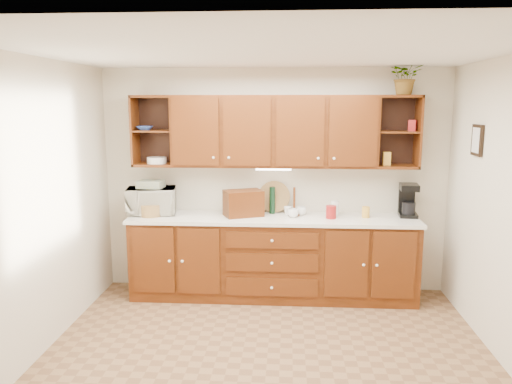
# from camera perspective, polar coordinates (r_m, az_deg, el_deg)

# --- Properties ---
(floor) EXTENTS (4.00, 4.00, 0.00)m
(floor) POSITION_cam_1_polar(r_m,az_deg,el_deg) (4.60, 1.28, -18.47)
(floor) COLOR brown
(floor) RESTS_ON ground
(ceiling) EXTENTS (4.00, 4.00, 0.00)m
(ceiling) POSITION_cam_1_polar(r_m,az_deg,el_deg) (4.06, 1.43, 15.75)
(ceiling) COLOR white
(ceiling) RESTS_ON back_wall
(back_wall) EXTENTS (4.00, 0.00, 4.00)m
(back_wall) POSITION_cam_1_polar(r_m,az_deg,el_deg) (5.86, 2.07, 1.26)
(back_wall) COLOR beige
(back_wall) RESTS_ON floor
(left_wall) EXTENTS (0.00, 3.50, 3.50)m
(left_wall) POSITION_cam_1_polar(r_m,az_deg,el_deg) (4.67, -24.00, -1.90)
(left_wall) COLOR beige
(left_wall) RESTS_ON floor
(base_cabinets) EXTENTS (3.20, 0.60, 0.90)m
(base_cabinets) POSITION_cam_1_polar(r_m,az_deg,el_deg) (5.76, 1.93, -7.58)
(base_cabinets) COLOR #391806
(base_cabinets) RESTS_ON floor
(countertop) EXTENTS (3.24, 0.64, 0.04)m
(countertop) POSITION_cam_1_polar(r_m,az_deg,el_deg) (5.63, 1.95, -3.05)
(countertop) COLOR silver
(countertop) RESTS_ON base_cabinets
(upper_cabinets) EXTENTS (3.20, 0.33, 0.80)m
(upper_cabinets) POSITION_cam_1_polar(r_m,az_deg,el_deg) (5.64, 2.16, 6.97)
(upper_cabinets) COLOR #391806
(upper_cabinets) RESTS_ON back_wall
(undercabinet_light) EXTENTS (0.40, 0.05, 0.02)m
(undercabinet_light) POSITION_cam_1_polar(r_m,az_deg,el_deg) (5.62, 2.02, 2.64)
(undercabinet_light) COLOR white
(undercabinet_light) RESTS_ON upper_cabinets
(framed_picture) EXTENTS (0.03, 0.24, 0.30)m
(framed_picture) POSITION_cam_1_polar(r_m,az_deg,el_deg) (5.27, 23.97, 5.43)
(framed_picture) COLOR black
(framed_picture) RESTS_ON right_wall
(wicker_basket) EXTENTS (0.28, 0.28, 0.13)m
(wicker_basket) POSITION_cam_1_polar(r_m,az_deg,el_deg) (5.76, -11.92, -2.06)
(wicker_basket) COLOR olive
(wicker_basket) RESTS_ON countertop
(microwave) EXTENTS (0.60, 0.46, 0.30)m
(microwave) POSITION_cam_1_polar(r_m,az_deg,el_deg) (5.88, -11.87, -0.99)
(microwave) COLOR beige
(microwave) RESTS_ON countertop
(towel_stack) EXTENTS (0.30, 0.24, 0.08)m
(towel_stack) POSITION_cam_1_polar(r_m,az_deg,el_deg) (5.84, -11.94, 0.87)
(towel_stack) COLOR tan
(towel_stack) RESTS_ON microwave
(wine_bottle) EXTENTS (0.08, 0.08, 0.31)m
(wine_bottle) POSITION_cam_1_polar(r_m,az_deg,el_deg) (5.76, 1.87, -0.94)
(wine_bottle) COLOR black
(wine_bottle) RESTS_ON countertop
(woven_tray) EXTENTS (0.38, 0.12, 0.37)m
(woven_tray) POSITION_cam_1_polar(r_m,az_deg,el_deg) (5.86, 2.07, -2.21)
(woven_tray) COLOR olive
(woven_tray) RESTS_ON countertop
(bread_box) EXTENTS (0.49, 0.40, 0.29)m
(bread_box) POSITION_cam_1_polar(r_m,az_deg,el_deg) (5.64, -1.45, -1.29)
(bread_box) COLOR #391806
(bread_box) RESTS_ON countertop
(mug_tree) EXTENTS (0.31, 0.30, 0.33)m
(mug_tree) POSITION_cam_1_polar(r_m,az_deg,el_deg) (5.69, 4.37, -2.20)
(mug_tree) COLOR #391806
(mug_tree) RESTS_ON countertop
(canister_red) EXTENTS (0.14, 0.14, 0.14)m
(canister_red) POSITION_cam_1_polar(r_m,az_deg,el_deg) (5.59, 8.57, -2.28)
(canister_red) COLOR maroon
(canister_red) RESTS_ON countertop
(canister_white) EXTENTS (0.11, 0.11, 0.17)m
(canister_white) POSITION_cam_1_polar(r_m,az_deg,el_deg) (5.74, 8.99, -1.84)
(canister_white) COLOR white
(canister_white) RESTS_ON countertop
(canister_yellow) EXTENTS (0.10, 0.10, 0.12)m
(canister_yellow) POSITION_cam_1_polar(r_m,az_deg,el_deg) (5.71, 12.43, -2.26)
(canister_yellow) COLOR gold
(canister_yellow) RESTS_ON countertop
(coffee_maker) EXTENTS (0.22, 0.28, 0.37)m
(coffee_maker) POSITION_cam_1_polar(r_m,az_deg,el_deg) (5.88, 16.98, -0.95)
(coffee_maker) COLOR black
(coffee_maker) RESTS_ON countertop
(bowl_stack) EXTENTS (0.20, 0.20, 0.05)m
(bowl_stack) POSITION_cam_1_polar(r_m,az_deg,el_deg) (5.83, -12.60, 7.14)
(bowl_stack) COLOR #274290
(bowl_stack) RESTS_ON upper_cabinets
(plate_stack) EXTENTS (0.23, 0.23, 0.07)m
(plate_stack) POSITION_cam_1_polar(r_m,az_deg,el_deg) (5.85, -11.28, 3.58)
(plate_stack) COLOR white
(plate_stack) RESTS_ON upper_cabinets
(pantry_box_yellow) EXTENTS (0.08, 0.07, 0.15)m
(pantry_box_yellow) POSITION_cam_1_polar(r_m,az_deg,el_deg) (5.76, 14.72, 3.72)
(pantry_box_yellow) COLOR gold
(pantry_box_yellow) RESTS_ON upper_cabinets
(pantry_box_red) EXTENTS (0.10, 0.10, 0.12)m
(pantry_box_red) POSITION_cam_1_polar(r_m,az_deg,el_deg) (5.77, 17.45, 7.26)
(pantry_box_red) COLOR maroon
(pantry_box_red) RESTS_ON upper_cabinets
(potted_plant) EXTENTS (0.38, 0.34, 0.39)m
(potted_plant) POSITION_cam_1_polar(r_m,az_deg,el_deg) (5.73, 16.78, 12.51)
(potted_plant) COLOR #999999
(potted_plant) RESTS_ON upper_cabinets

